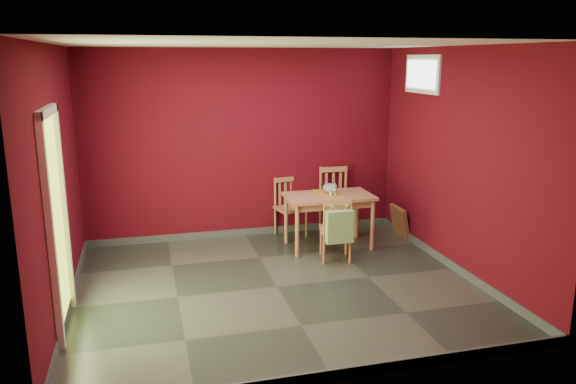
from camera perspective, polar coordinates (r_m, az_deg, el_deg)
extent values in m
plane|color=#2D342D|center=(6.53, -1.13, -9.59)|extent=(4.50, 4.50, 0.00)
plane|color=#4E0813|center=(8.06, -4.55, 4.80)|extent=(4.50, 0.00, 4.50)
plane|color=#4E0813|center=(4.27, 5.17, -3.03)|extent=(4.50, 0.00, 4.50)
plane|color=#4E0813|center=(6.03, -22.46, 0.86)|extent=(0.00, 4.00, 4.00)
plane|color=#4E0813|center=(7.00, 17.03, 2.93)|extent=(0.00, 4.00, 4.00)
plane|color=white|center=(6.02, -1.25, 14.81)|extent=(4.50, 4.50, 0.00)
cube|color=#3F4244|center=(8.34, -4.37, -4.07)|extent=(4.50, 0.02, 0.10)
cube|color=#3F4244|center=(4.81, 4.78, -18.00)|extent=(4.50, 0.02, 0.10)
cube|color=#3F4244|center=(6.41, -21.30, -10.54)|extent=(0.03, 4.00, 0.10)
cube|color=#3F4244|center=(7.33, 16.25, -7.10)|extent=(0.03, 4.00, 0.10)
cube|color=#B7D838|center=(5.72, -22.54, -3.16)|extent=(0.02, 0.85, 2.05)
cube|color=white|center=(5.26, -22.97, -4.13)|extent=(0.06, 0.08, 2.13)
cube|color=white|center=(6.15, -21.83, -1.58)|extent=(0.06, 0.08, 2.13)
cube|color=white|center=(5.52, -23.30, 7.51)|extent=(0.06, 1.01, 0.08)
cube|color=white|center=(7.76, 13.51, 11.56)|extent=(0.03, 0.90, 0.50)
cube|color=white|center=(7.75, 13.36, 11.56)|extent=(0.02, 0.76, 0.36)
cube|color=silver|center=(8.69, 6.03, -1.68)|extent=(0.08, 0.02, 0.12)
cube|color=#AC6F50|center=(7.68, 4.18, -0.44)|extent=(1.18, 0.69, 0.04)
cube|color=#AC6F50|center=(7.69, 4.17, -0.94)|extent=(1.06, 0.57, 0.10)
cylinder|color=#AC6F50|center=(7.36, 0.93, -4.00)|extent=(0.06, 0.06, 0.70)
cylinder|color=#AC6F50|center=(7.89, -0.20, -2.80)|extent=(0.06, 0.06, 0.70)
cylinder|color=#AC6F50|center=(7.71, 8.58, -3.35)|extent=(0.06, 0.06, 0.70)
cylinder|color=#AC6F50|center=(8.21, 7.00, -2.25)|extent=(0.06, 0.06, 0.70)
cube|color=#A8772B|center=(7.67, 4.19, -0.26)|extent=(0.31, 0.64, 0.01)
cube|color=#A8772B|center=(7.42, 4.98, -2.08)|extent=(0.31, 0.01, 0.32)
cube|color=#AC6F50|center=(8.23, 0.27, -1.70)|extent=(0.47, 0.47, 0.04)
cylinder|color=#AC6F50|center=(8.07, -0.26, -3.59)|extent=(0.03, 0.03, 0.39)
cylinder|color=#AC6F50|center=(8.36, -1.31, -2.98)|extent=(0.03, 0.03, 0.39)
cylinder|color=#AC6F50|center=(8.22, 1.87, -3.27)|extent=(0.03, 0.03, 0.39)
cylinder|color=#AC6F50|center=(8.51, 0.76, -2.68)|extent=(0.03, 0.03, 0.39)
cylinder|color=#AC6F50|center=(8.24, -1.32, -0.01)|extent=(0.03, 0.03, 0.43)
cylinder|color=#AC6F50|center=(8.39, 0.77, 0.23)|extent=(0.03, 0.03, 0.43)
cube|color=#AC6F50|center=(8.28, -0.27, 1.29)|extent=(0.36, 0.11, 0.07)
cube|color=#AC6F50|center=(8.29, -0.85, -0.21)|extent=(0.04, 0.03, 0.33)
cube|color=#AC6F50|center=(8.33, -0.27, -0.14)|extent=(0.04, 0.03, 0.33)
cube|color=#AC6F50|center=(8.37, 0.31, -0.07)|extent=(0.04, 0.03, 0.33)
cube|color=#AC6F50|center=(8.31, 4.99, -1.13)|extent=(0.48, 0.48, 0.04)
cylinder|color=#AC6F50|center=(8.14, 4.06, -3.23)|extent=(0.04, 0.04, 0.45)
cylinder|color=#AC6F50|center=(8.50, 3.29, -2.49)|extent=(0.04, 0.04, 0.45)
cylinder|color=#AC6F50|center=(8.26, 6.68, -3.04)|extent=(0.04, 0.04, 0.45)
cylinder|color=#AC6F50|center=(8.62, 5.81, -2.32)|extent=(0.04, 0.04, 0.45)
cylinder|color=#AC6F50|center=(8.38, 3.33, 0.90)|extent=(0.04, 0.04, 0.49)
cylinder|color=#AC6F50|center=(8.49, 5.89, 1.03)|extent=(0.04, 0.04, 0.49)
cube|color=#AC6F50|center=(8.39, 4.65, 2.31)|extent=(0.42, 0.05, 0.08)
cube|color=#AC6F50|center=(8.41, 3.90, 0.64)|extent=(0.04, 0.02, 0.38)
cube|color=#AC6F50|center=(8.44, 4.62, 0.67)|extent=(0.04, 0.02, 0.38)
cube|color=#AC6F50|center=(8.48, 5.32, 0.71)|extent=(0.04, 0.02, 0.38)
cube|color=#AC6F50|center=(7.28, 4.86, -3.82)|extent=(0.46, 0.46, 0.04)
cylinder|color=#AC6F50|center=(7.53, 5.93, -4.94)|extent=(0.03, 0.03, 0.38)
cylinder|color=#AC6F50|center=(7.22, 6.33, -5.78)|extent=(0.03, 0.03, 0.38)
cylinder|color=#AC6F50|center=(7.49, 3.39, -5.00)|extent=(0.03, 0.03, 0.38)
cylinder|color=#AC6F50|center=(7.17, 3.67, -5.84)|extent=(0.03, 0.03, 0.38)
cylinder|color=#AC6F50|center=(7.08, 6.42, -2.43)|extent=(0.03, 0.03, 0.42)
cylinder|color=#AC6F50|center=(7.04, 3.72, -2.48)|extent=(0.03, 0.03, 0.42)
cube|color=#AC6F50|center=(7.01, 5.10, -1.10)|extent=(0.35, 0.11, 0.07)
cube|color=#AC6F50|center=(7.08, 5.82, -2.73)|extent=(0.04, 0.03, 0.33)
cube|color=#AC6F50|center=(7.07, 5.07, -2.75)|extent=(0.04, 0.03, 0.33)
cube|color=#AC6F50|center=(7.06, 4.32, -2.76)|extent=(0.04, 0.03, 0.33)
cube|color=#83AE6F|center=(7.02, 5.28, -3.54)|extent=(0.35, 0.11, 0.41)
cylinder|color=#83AE6F|center=(6.97, 4.40, -1.38)|extent=(0.02, 0.17, 0.02)
cylinder|color=#83AE6F|center=(7.04, 5.90, -1.27)|extent=(0.02, 0.17, 0.02)
cube|color=brown|center=(8.40, 11.28, -2.95)|extent=(0.15, 0.45, 0.45)
cube|color=black|center=(8.39, 11.25, -2.95)|extent=(0.10, 0.31, 0.31)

